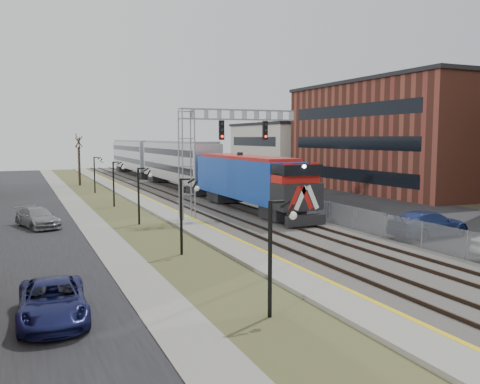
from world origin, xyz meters
TOP-DOWN VIEW (x-y plane):
  - street_west at (-11.50, 35.00)m, footprint 7.00×120.00m
  - sidewalk at (-7.00, 35.00)m, footprint 2.00×120.00m
  - grass_median at (-4.00, 35.00)m, footprint 4.00×120.00m
  - platform at (-1.00, 35.00)m, footprint 2.00×120.00m
  - ballast_bed at (4.00, 35.00)m, footprint 8.00×120.00m
  - parking_lot at (16.00, 35.00)m, footprint 16.00×120.00m
  - platform_edge at (-0.12, 35.00)m, footprint 0.24×120.00m
  - track_near at (2.00, 35.00)m, footprint 1.58×120.00m
  - track_far at (5.50, 35.00)m, footprint 1.58×120.00m
  - train at (5.50, 54.45)m, footprint 3.00×63.05m
  - signal_gantry at (1.22, 27.99)m, footprint 9.00×1.07m
  - lampposts at (-4.00, 18.29)m, footprint 0.14×62.14m
  - fence at (8.20, 35.00)m, footprint 0.04×120.00m
  - buildings_east at (30.00, 31.18)m, footprint 16.00×76.00m
  - bare_trees at (-12.66, 38.91)m, footprint 12.30×42.30m
  - car_lot_d at (11.17, 16.61)m, footprint 5.66×2.64m
  - car_lot_e at (10.52, 32.05)m, footprint 4.02×2.30m
  - car_street_a at (-10.67, 10.65)m, footprint 2.31×4.72m
  - car_street_b at (-10.50, 29.73)m, footprint 3.19×4.91m

SIDE VIEW (x-z plane):
  - street_west at x=-11.50m, z-range 0.00..0.04m
  - parking_lot at x=16.00m, z-range 0.00..0.04m
  - grass_median at x=-4.00m, z-range 0.00..0.06m
  - sidewalk at x=-7.00m, z-range 0.00..0.08m
  - ballast_bed at x=4.00m, z-range 0.00..0.20m
  - platform at x=-1.00m, z-range 0.00..0.24m
  - platform_edge at x=-0.12m, z-range 0.24..0.25m
  - track_near at x=2.00m, z-range 0.20..0.35m
  - track_far at x=5.50m, z-range 0.20..0.35m
  - car_lot_e at x=10.52m, z-range 0.00..1.29m
  - car_street_a at x=-10.67m, z-range 0.00..1.29m
  - car_street_b at x=-10.50m, z-range 0.00..1.32m
  - car_lot_d at x=11.17m, z-range 0.00..1.60m
  - fence at x=8.20m, z-range 0.00..1.60m
  - lampposts at x=-4.00m, z-range 0.00..4.00m
  - bare_trees at x=-12.66m, z-range -0.27..5.68m
  - train at x=5.50m, z-range 0.22..5.55m
  - signal_gantry at x=1.22m, z-range 1.51..9.66m
  - buildings_east at x=30.00m, z-range -1.19..13.81m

